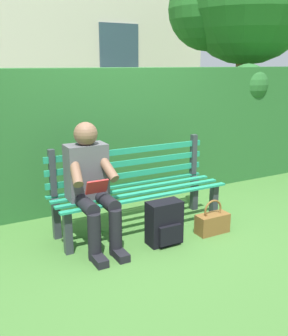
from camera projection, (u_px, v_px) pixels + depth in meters
ground at (139, 228)px, 4.03m from camera, size 60.00×60.00×0.00m
park_bench at (136, 186)px, 3.99m from camera, size 1.80×0.52×0.89m
person_seated at (91, 183)px, 3.54m from camera, size 0.44×0.73×1.16m
hedge_backdrop at (129, 131)px, 4.93m from camera, size 6.33×0.72×1.67m
backpack at (164, 223)px, 3.65m from camera, size 0.33×0.25×0.42m
handbag at (212, 222)px, 3.90m from camera, size 0.34×0.15×0.35m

